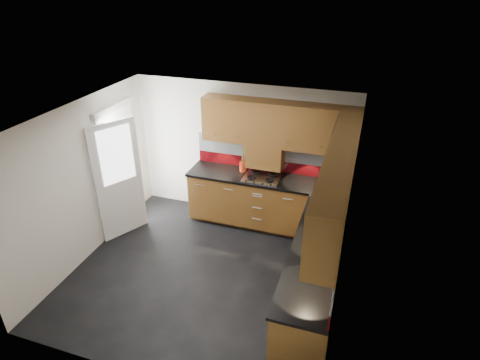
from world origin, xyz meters
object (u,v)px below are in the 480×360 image
(utensil_pot, at_px, (243,165))
(gas_hob, at_px, (262,177))
(food_processor, at_px, (322,215))
(toaster, at_px, (333,181))

(utensil_pot, bearing_deg, gas_hob, -21.79)
(gas_hob, xyz_separation_m, utensil_pot, (-0.38, 0.15, 0.09))
(food_processor, bearing_deg, toaster, 88.83)
(food_processor, bearing_deg, utensil_pot, 141.76)
(gas_hob, relative_size, toaster, 2.06)
(utensil_pot, xyz_separation_m, food_processor, (1.50, -1.18, 0.03))
(utensil_pot, xyz_separation_m, toaster, (1.52, -0.05, -0.01))
(toaster, bearing_deg, food_processor, -91.17)
(toaster, xyz_separation_m, food_processor, (-0.02, -1.13, 0.05))
(utensil_pot, relative_size, toaster, 1.63)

